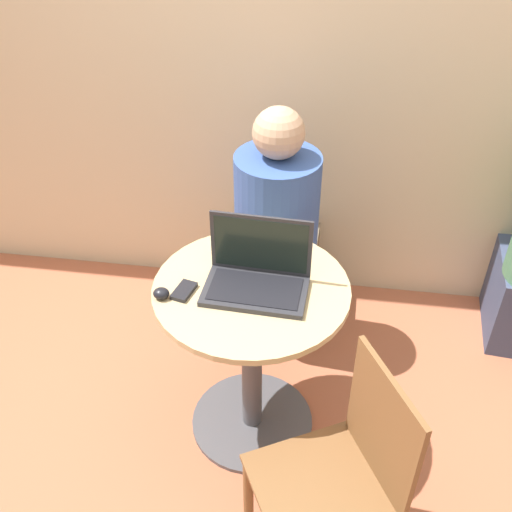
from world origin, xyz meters
TOP-DOWN VIEW (x-y plane):
  - ground_plane at (0.00, 0.00)m, footprint 12.00×12.00m
  - back_wall at (0.00, 1.01)m, footprint 7.00×0.05m
  - round_table at (0.00, 0.00)m, footprint 0.71×0.71m
  - laptop at (0.02, 0.00)m, footprint 0.37×0.24m
  - cell_phone at (-0.23, -0.07)m, footprint 0.08×0.11m
  - computer_mouse at (-0.30, -0.10)m, footprint 0.06×0.05m
  - chair_empty at (0.36, -0.51)m, footprint 0.54×0.54m
  - person_seated at (0.03, 0.62)m, footprint 0.37×0.58m

SIDE VIEW (x-z plane):
  - ground_plane at x=0.00m, z-range 0.00..0.00m
  - chair_empty at x=0.36m, z-range 0.01..0.88m
  - person_seated at x=0.03m, z-range -0.10..1.10m
  - round_table at x=0.00m, z-range 0.12..0.89m
  - cell_phone at x=-0.23m, z-range 0.77..0.79m
  - computer_mouse at x=-0.30m, z-range 0.77..0.81m
  - laptop at x=0.02m, z-range 0.70..0.96m
  - back_wall at x=0.00m, z-range 0.00..2.60m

